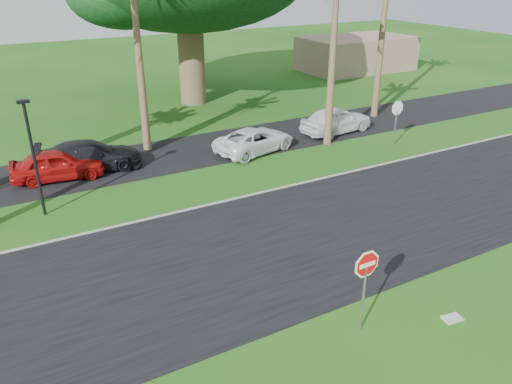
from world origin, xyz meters
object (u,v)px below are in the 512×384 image
at_px(car_red, 58,165).
at_px(car_dark, 90,156).
at_px(car_pickup, 336,120).
at_px(stop_sign_near, 366,275).
at_px(car_minivan, 255,140).
at_px(stop_sign_far, 397,114).

xyz_separation_m(car_red, car_dark, (1.54, 0.48, 0.00)).
bearing_deg(car_pickup, stop_sign_near, 138.46).
bearing_deg(car_pickup, car_minivan, 89.17).
relative_size(car_minivan, car_pickup, 1.01).
bearing_deg(car_minivan, stop_sign_far, -126.22).
xyz_separation_m(car_red, car_minivan, (9.70, -1.16, -0.07)).
relative_size(stop_sign_far, car_dark, 0.54).
xyz_separation_m(stop_sign_near, car_minivan, (4.35, 13.81, -1.14)).
height_order(stop_sign_near, car_minivan, stop_sign_near).
bearing_deg(car_pickup, car_dark, 79.20).
distance_m(stop_sign_near, car_dark, 15.94).
relative_size(stop_sign_near, car_pickup, 0.58).
relative_size(stop_sign_far, car_minivan, 0.57).
height_order(stop_sign_near, stop_sign_far, same).
bearing_deg(stop_sign_far, car_dark, -16.19).
distance_m(stop_sign_far, car_minivan, 7.77).
xyz_separation_m(car_dark, car_pickup, (13.93, -1.07, 0.07)).
relative_size(car_red, car_minivan, 0.90).
bearing_deg(stop_sign_far, car_minivan, -21.45).
bearing_deg(car_dark, stop_sign_far, -95.74).
bearing_deg(stop_sign_far, car_red, -13.24).
bearing_deg(stop_sign_near, stop_sign_far, 43.73).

